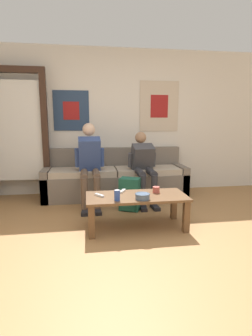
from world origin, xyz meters
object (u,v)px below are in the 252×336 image
(person_seated_teen, at_px, (144,164))
(backpack, at_px, (130,195))
(game_controller_near_right, at_px, (123,191))
(drink_can_blue, at_px, (117,195))
(game_controller_near_left, at_px, (99,195))
(coffee_table, at_px, (137,201))
(couch, at_px, (115,180))
(pillar_candle, at_px, (156,190))
(ceramic_bowl, at_px, (142,196))
(person_seated_adult, at_px, (90,161))

(person_seated_teen, height_order, backpack, person_seated_teen)
(backpack, xyz_separation_m, game_controller_near_right, (-0.17, -0.47, 0.19))
(drink_can_blue, bearing_deg, game_controller_near_left, 132.49)
(coffee_table, bearing_deg, game_controller_near_right, 129.31)
(couch, bearing_deg, backpack, -80.70)
(drink_can_blue, bearing_deg, pillar_candle, 26.31)
(ceramic_bowl, bearing_deg, person_seated_adult, 115.09)
(pillar_candle, bearing_deg, drink_can_blue, -153.69)
(couch, distance_m, coffee_table, 1.43)
(pillar_candle, height_order, game_controller_near_right, pillar_candle)
(ceramic_bowl, relative_size, game_controller_near_right, 1.19)
(pillar_candle, xyz_separation_m, game_controller_near_right, (-0.41, 0.10, -0.03))
(person_seated_teen, bearing_deg, backpack, -125.60)
(pillar_candle, distance_m, game_controller_near_left, 0.72)
(couch, bearing_deg, coffee_table, -85.88)
(person_seated_adult, bearing_deg, ceramic_bowl, -64.91)
(coffee_table, distance_m, person_seated_adult, 1.25)
(ceramic_bowl, bearing_deg, game_controller_near_right, 117.95)
(person_seated_teen, distance_m, backpack, 0.63)
(couch, distance_m, backpack, 0.78)
(couch, xyz_separation_m, person_seated_teen, (0.42, -0.36, 0.33))
(person_seated_teen, bearing_deg, drink_can_blue, -114.93)
(person_seated_adult, bearing_deg, game_controller_near_left, -84.93)
(couch, xyz_separation_m, game_controller_near_right, (-0.04, -1.24, 0.13))
(coffee_table, relative_size, game_controller_near_left, 8.86)
(coffee_table, height_order, person_seated_teen, person_seated_teen)
(person_seated_adult, xyz_separation_m, drink_can_blue, (0.28, -1.24, -0.22))
(coffee_table, height_order, game_controller_near_left, game_controller_near_left)
(couch, relative_size, game_controller_near_left, 17.73)
(person_seated_teen, distance_m, game_controller_near_right, 1.01)
(person_seated_teen, relative_size, game_controller_near_left, 8.17)
(drink_can_blue, relative_size, game_controller_near_left, 0.91)
(person_seated_teen, bearing_deg, game_controller_near_left, -126.65)
(pillar_candle, bearing_deg, game_controller_near_right, 166.73)
(ceramic_bowl, height_order, game_controller_near_right, ceramic_bowl)
(couch, distance_m, game_controller_near_left, 1.44)
(backpack, bearing_deg, person_seated_teen, 54.40)
(person_seated_adult, distance_m, pillar_candle, 1.29)
(drink_can_blue, bearing_deg, game_controller_near_right, 72.56)
(ceramic_bowl, bearing_deg, pillar_candle, 47.45)
(coffee_table, xyz_separation_m, game_controller_near_right, (-0.15, 0.18, 0.08))
(backpack, bearing_deg, person_seated_adult, 143.62)
(person_seated_adult, xyz_separation_m, person_seated_teen, (0.86, -0.01, -0.07))
(person_seated_teen, relative_size, pillar_candle, 12.52)
(coffee_table, relative_size, drink_can_blue, 9.78)
(backpack, bearing_deg, drink_can_blue, -108.81)
(person_seated_teen, height_order, game_controller_near_left, person_seated_teen)
(drink_can_blue, bearing_deg, couch, 84.43)
(person_seated_teen, xyz_separation_m, game_controller_near_left, (-0.77, -1.03, -0.19))
(drink_can_blue, bearing_deg, person_seated_adult, 102.79)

